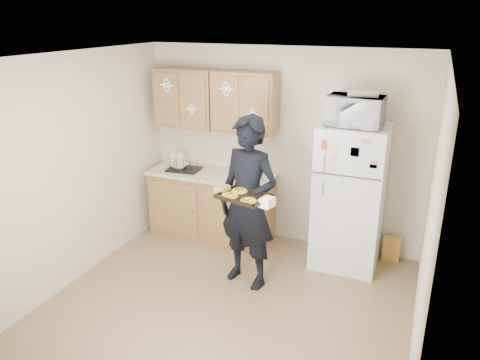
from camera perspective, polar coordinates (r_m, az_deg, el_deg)
name	(u,v)px	position (r m, az deg, el deg)	size (l,w,h in m)	color
floor	(225,308)	(4.98, -1.86, -15.37)	(3.60, 3.60, 0.00)	brown
ceiling	(222,58)	(4.09, -2.26, 14.65)	(3.60, 3.60, 0.00)	white
wall_back	(282,147)	(5.98, 5.12, 3.99)	(3.60, 0.04, 2.50)	beige
wall_front	(100,296)	(3.02, -16.72, -13.42)	(3.60, 0.04, 2.50)	beige
wall_left	(71,172)	(5.35, -19.89, 0.96)	(0.04, 3.60, 2.50)	beige
wall_right	(429,227)	(4.04, 22.01, -5.30)	(0.04, 3.60, 2.50)	beige
refrigerator	(349,197)	(5.56, 13.19, -2.03)	(0.75, 0.70, 1.70)	silver
base_cabinet	(212,206)	(6.27, -3.44, -3.16)	(1.60, 0.60, 0.86)	brown
countertop	(211,174)	(6.11, -3.52, 0.73)	(1.64, 0.64, 0.04)	beige
upper_cab_left	(186,98)	(6.17, -6.54, 9.90)	(0.80, 0.33, 0.75)	brown
upper_cab_right	(245,102)	(5.82, 0.64, 9.45)	(0.80, 0.33, 0.75)	brown
cereal_box	(391,249)	(6.02, 17.95, -8.01)	(0.20, 0.07, 0.32)	#DDBD4E
person	(248,203)	(4.98, 0.99, -2.85)	(0.69, 0.45, 1.90)	black
baking_tray	(244,197)	(4.64, 0.49, -2.08)	(0.49, 0.36, 0.04)	black
pizza_front_left	(230,195)	(4.63, -1.24, -1.87)	(0.16, 0.16, 0.02)	yellow
pizza_front_right	(249,200)	(4.51, 1.06, -2.50)	(0.16, 0.16, 0.02)	yellow
pizza_back_left	(240,191)	(4.76, -0.06, -1.29)	(0.16, 0.16, 0.02)	yellow
microwave	(355,111)	(5.24, 13.83, 8.17)	(0.60, 0.40, 0.33)	silver
foil_pan	(363,92)	(5.22, 14.74, 10.29)	(0.32, 0.22, 0.07)	silver
dish_rack	(184,164)	(6.22, -6.86, 1.98)	(0.42, 0.32, 0.17)	black
bowl	(180,166)	(6.26, -7.37, 1.72)	(0.21, 0.21, 0.05)	white
soap_bottle	(259,175)	(5.75, 2.38, 0.65)	(0.08, 0.08, 0.17)	silver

